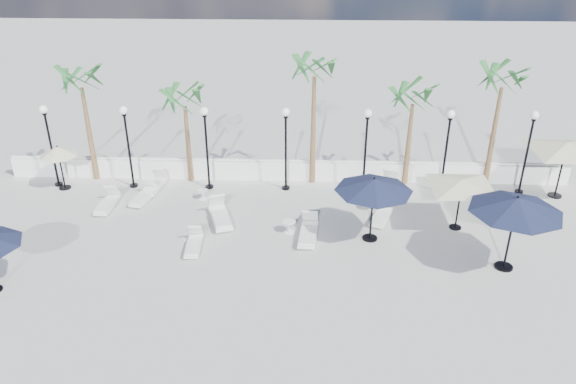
{
  "coord_description": "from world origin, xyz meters",
  "views": [
    {
      "loc": [
        0.92,
        -16.37,
        11.42
      ],
      "look_at": [
        0.22,
        3.22,
        1.5
      ],
      "focal_mm": 35.0,
      "sensor_mm": 36.0,
      "label": 1
    }
  ],
  "objects_px": {
    "lounger_5": "(382,215)",
    "parasol_cream_sq_b": "(567,143)",
    "parasol_navy_mid": "(374,185)",
    "parasol_cream_small": "(58,152)",
    "parasol_cream_sq_a": "(463,180)",
    "lounger_4": "(194,244)",
    "lounger_7": "(386,188)",
    "lounger_1": "(154,185)",
    "lounger_3": "(220,216)",
    "lounger_0": "(144,195)",
    "parasol_navy_right": "(516,205)",
    "lounger_6": "(308,232)",
    "lounger_2": "(107,203)"
  },
  "relations": [
    {
      "from": "lounger_1",
      "to": "lounger_6",
      "type": "relative_size",
      "value": 0.94
    },
    {
      "from": "lounger_1",
      "to": "parasol_cream_sq_a",
      "type": "relative_size",
      "value": 0.41
    },
    {
      "from": "parasol_cream_sq_a",
      "to": "parasol_cream_sq_b",
      "type": "distance_m",
      "value": 5.87
    },
    {
      "from": "parasol_navy_mid",
      "to": "parasol_cream_sq_a",
      "type": "xyz_separation_m",
      "value": [
        3.5,
        0.96,
        -0.18
      ]
    },
    {
      "from": "parasol_cream_sq_a",
      "to": "parasol_cream_small",
      "type": "bearing_deg",
      "value": 170.15
    },
    {
      "from": "parasol_navy_mid",
      "to": "parasol_cream_sq_b",
      "type": "distance_m",
      "value": 9.41
    },
    {
      "from": "lounger_2",
      "to": "parasol_cream_sq_a",
      "type": "distance_m",
      "value": 14.62
    },
    {
      "from": "lounger_2",
      "to": "lounger_3",
      "type": "distance_m",
      "value": 5.08
    },
    {
      "from": "parasol_cream_small",
      "to": "parasol_navy_mid",
      "type": "bearing_deg",
      "value": -16.16
    },
    {
      "from": "parasol_navy_mid",
      "to": "parasol_navy_right",
      "type": "height_order",
      "value": "parasol_navy_right"
    },
    {
      "from": "lounger_0",
      "to": "parasol_cream_small",
      "type": "distance_m",
      "value": 4.37
    },
    {
      "from": "lounger_1",
      "to": "lounger_5",
      "type": "relative_size",
      "value": 1.04
    },
    {
      "from": "parasol_cream_sq_b",
      "to": "parasol_navy_mid",
      "type": "bearing_deg",
      "value": -155.41
    },
    {
      "from": "lounger_5",
      "to": "parasol_cream_sq_b",
      "type": "height_order",
      "value": "parasol_cream_sq_b"
    },
    {
      "from": "parasol_cream_sq_b",
      "to": "lounger_4",
      "type": "bearing_deg",
      "value": -162.28
    },
    {
      "from": "lounger_0",
      "to": "lounger_2",
      "type": "height_order",
      "value": "lounger_0"
    },
    {
      "from": "lounger_0",
      "to": "lounger_5",
      "type": "xyz_separation_m",
      "value": [
        10.18,
        -1.36,
        -0.0
      ]
    },
    {
      "from": "lounger_6",
      "to": "parasol_cream_small",
      "type": "bearing_deg",
      "value": 165.52
    },
    {
      "from": "lounger_1",
      "to": "lounger_3",
      "type": "distance_m",
      "value": 4.41
    },
    {
      "from": "parasol_navy_right",
      "to": "parasol_cream_sq_b",
      "type": "distance_m",
      "value": 6.95
    },
    {
      "from": "lounger_0",
      "to": "parasol_navy_right",
      "type": "bearing_deg",
      "value": -6.83
    },
    {
      "from": "lounger_6",
      "to": "parasol_navy_right",
      "type": "distance_m",
      "value": 7.54
    },
    {
      "from": "lounger_5",
      "to": "lounger_4",
      "type": "bearing_deg",
      "value": -140.18
    },
    {
      "from": "lounger_3",
      "to": "parasol_navy_mid",
      "type": "xyz_separation_m",
      "value": [
        5.97,
        -1.14,
        2.05
      ]
    },
    {
      "from": "parasol_navy_right",
      "to": "parasol_cream_sq_b",
      "type": "height_order",
      "value": "parasol_navy_right"
    },
    {
      "from": "lounger_5",
      "to": "lounger_2",
      "type": "bearing_deg",
      "value": -161.97
    },
    {
      "from": "parasol_cream_sq_b",
      "to": "lounger_2",
      "type": "bearing_deg",
      "value": -174.79
    },
    {
      "from": "lounger_4",
      "to": "lounger_1",
      "type": "bearing_deg",
      "value": 116.07
    },
    {
      "from": "lounger_4",
      "to": "lounger_7",
      "type": "bearing_deg",
      "value": 29.28
    },
    {
      "from": "lounger_4",
      "to": "parasol_cream_sq_a",
      "type": "xyz_separation_m",
      "value": [
        10.16,
        1.91,
        1.93
      ]
    },
    {
      "from": "lounger_1",
      "to": "lounger_7",
      "type": "height_order",
      "value": "lounger_7"
    },
    {
      "from": "lounger_3",
      "to": "parasol_cream_small",
      "type": "distance_m",
      "value": 8.18
    },
    {
      "from": "parasol_navy_right",
      "to": "parasol_cream_sq_a",
      "type": "relative_size",
      "value": 0.68
    },
    {
      "from": "lounger_0",
      "to": "lounger_6",
      "type": "bearing_deg",
      "value": -10.47
    },
    {
      "from": "lounger_0",
      "to": "parasol_cream_sq_a",
      "type": "height_order",
      "value": "parasol_cream_sq_a"
    },
    {
      "from": "parasol_navy_right",
      "to": "lounger_3",
      "type": "bearing_deg",
      "value": 164.53
    },
    {
      "from": "parasol_cream_small",
      "to": "lounger_6",
      "type": "bearing_deg",
      "value": -19.4
    },
    {
      "from": "lounger_3",
      "to": "parasol_cream_sq_a",
      "type": "distance_m",
      "value": 9.66
    },
    {
      "from": "lounger_6",
      "to": "parasol_cream_sq_b",
      "type": "bearing_deg",
      "value": 24.62
    },
    {
      "from": "lounger_1",
      "to": "lounger_5",
      "type": "xyz_separation_m",
      "value": [
        9.99,
        -2.42,
        -0.01
      ]
    },
    {
      "from": "lounger_3",
      "to": "parasol_cream_sq_b",
      "type": "xyz_separation_m",
      "value": [
        14.53,
        2.77,
        2.27
      ]
    },
    {
      "from": "lounger_6",
      "to": "parasol_cream_sq_a",
      "type": "relative_size",
      "value": 0.44
    },
    {
      "from": "parasol_navy_mid",
      "to": "parasol_cream_small",
      "type": "xyz_separation_m",
      "value": [
        -13.51,
        3.92,
        -0.52
      ]
    },
    {
      "from": "lounger_0",
      "to": "parasol_navy_right",
      "type": "distance_m",
      "value": 15.07
    },
    {
      "from": "lounger_3",
      "to": "lounger_1",
      "type": "bearing_deg",
      "value": 122.93
    },
    {
      "from": "lounger_1",
      "to": "lounger_4",
      "type": "height_order",
      "value": "lounger_1"
    },
    {
      "from": "lounger_2",
      "to": "lounger_4",
      "type": "xyz_separation_m",
      "value": [
        4.28,
        -3.08,
        -0.02
      ]
    },
    {
      "from": "lounger_7",
      "to": "parasol_cream_sq_b",
      "type": "relative_size",
      "value": 0.41
    },
    {
      "from": "lounger_6",
      "to": "parasol_cream_small",
      "type": "relative_size",
      "value": 0.98
    },
    {
      "from": "lounger_7",
      "to": "parasol_cream_sq_a",
      "type": "bearing_deg",
      "value": -27.56
    }
  ]
}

